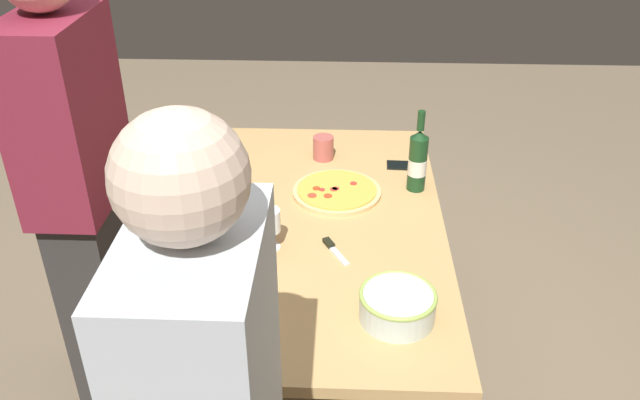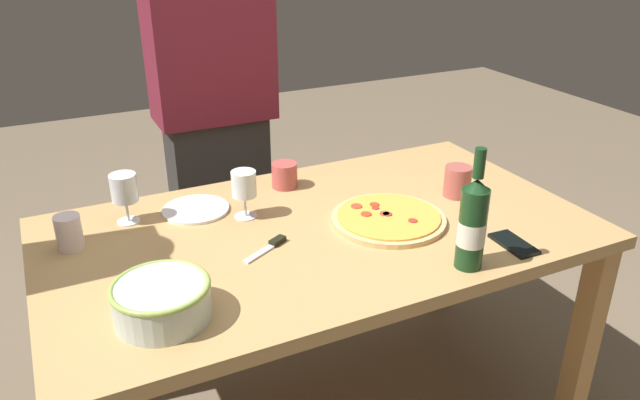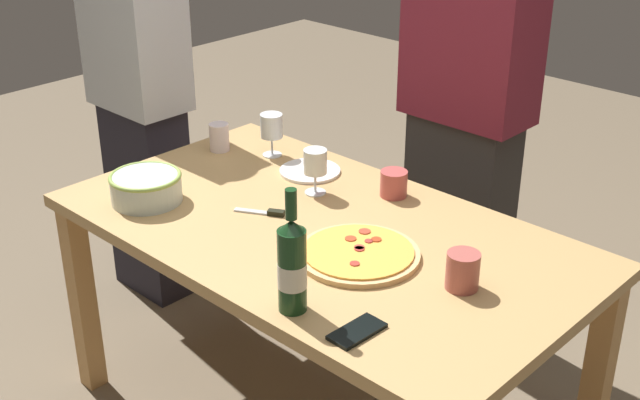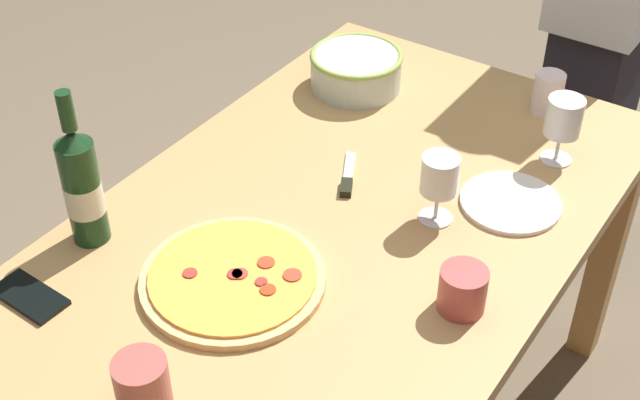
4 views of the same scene
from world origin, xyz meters
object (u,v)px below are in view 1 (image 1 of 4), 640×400
at_px(dining_table, 320,242).
at_px(person_host, 83,192).
at_px(wine_bottle, 418,160).
at_px(pizza_knife, 333,248).
at_px(pizza, 337,191).
at_px(cup_amber, 233,206).
at_px(side_plate, 234,268).
at_px(cup_spare, 241,338).
at_px(cell_phone, 404,165).
at_px(wine_glass_near_pizza, 269,223).
at_px(cup_ceramic, 323,148).
at_px(wine_glass_by_bottle, 216,282).
at_px(serving_bowl, 397,305).

xyz_separation_m(dining_table, person_host, (-0.06, 0.83, 0.23)).
distance_m(wine_bottle, pizza_knife, 0.55).
bearing_deg(pizza, person_host, 106.41).
relative_size(cup_amber, side_plate, 0.42).
bearing_deg(cup_amber, cup_spare, -169.24).
relative_size(cell_phone, person_host, 0.08).
xyz_separation_m(wine_glass_near_pizza, cup_ceramic, (0.68, -0.16, -0.05)).
bearing_deg(wine_bottle, pizza_knife, 143.85).
distance_m(cup_amber, cup_ceramic, 0.57).
bearing_deg(pizza, cup_ceramic, 11.98).
relative_size(pizza, cup_ceramic, 3.40).
bearing_deg(wine_glass_near_pizza, pizza_knife, -91.00).
bearing_deg(cup_amber, person_host, 99.05).
distance_m(wine_bottle, wine_glass_by_bottle, 1.00).
height_order(wine_glass_near_pizza, side_plate, wine_glass_near_pizza).
xyz_separation_m(wine_glass_near_pizza, person_host, (0.11, 0.67, 0.04)).
height_order(dining_table, cup_spare, cup_spare).
distance_m(serving_bowl, wine_glass_near_pizza, 0.54).
relative_size(cup_ceramic, person_host, 0.06).
bearing_deg(wine_glass_near_pizza, side_plate, 140.13).
bearing_deg(cup_ceramic, cell_phone, -100.17).
xyz_separation_m(cup_spare, pizza_knife, (0.50, -0.24, -0.04)).
relative_size(pizza, cell_phone, 2.39).
distance_m(wine_bottle, cup_amber, 0.73).
relative_size(cell_phone, pizza_knife, 0.95).
relative_size(wine_bottle, side_plate, 1.59).
height_order(serving_bowl, person_host, person_host).
bearing_deg(wine_glass_by_bottle, dining_table, -29.39).
distance_m(dining_table, cell_phone, 0.56).
bearing_deg(pizza_knife, cell_phone, -24.73).
height_order(serving_bowl, cup_amber, serving_bowl).
height_order(serving_bowl, wine_glass_by_bottle, wine_glass_by_bottle).
relative_size(pizza, pizza_knife, 2.29).
distance_m(wine_glass_by_bottle, pizza_knife, 0.48).
relative_size(wine_glass_near_pizza, cup_amber, 1.73).
bearing_deg(wine_glass_near_pizza, serving_bowl, -130.12).
bearing_deg(cup_amber, dining_table, -93.83).
bearing_deg(serving_bowl, dining_table, 25.41).
xyz_separation_m(pizza, side_plate, (-0.50, 0.33, -0.01)).
xyz_separation_m(pizza, pizza_knife, (-0.38, 0.01, -0.00)).
bearing_deg(pizza_knife, serving_bowl, -150.16).
distance_m(wine_glass_near_pizza, cup_spare, 0.50).
height_order(cup_ceramic, person_host, person_host).
xyz_separation_m(cup_ceramic, pizza_knife, (-0.68, -0.06, -0.04)).
bearing_deg(cup_amber, side_plate, -171.14).
xyz_separation_m(cup_amber, cup_ceramic, (0.48, -0.31, 0.01)).
relative_size(wine_bottle, cell_phone, 2.29).
height_order(serving_bowl, wine_glass_near_pizza, wine_glass_near_pizza).
bearing_deg(dining_table, wine_glass_by_bottle, 150.61).
bearing_deg(pizza_knife, wine_glass_near_pizza, 89.00).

